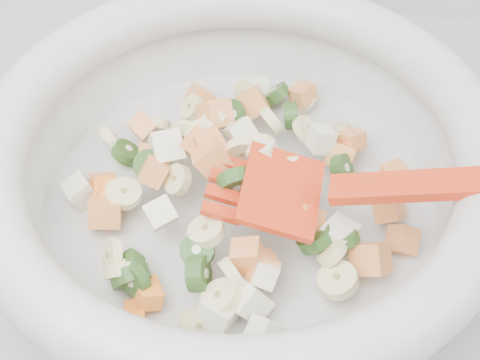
# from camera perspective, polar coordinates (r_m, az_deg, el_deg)

# --- Properties ---
(mixing_bowl) EXTENTS (0.47, 0.38, 0.13)m
(mixing_bowl) POSITION_cam_1_polar(r_m,az_deg,el_deg) (0.53, 0.03, 0.74)
(mixing_bowl) COLOR #B7B7B5
(mixing_bowl) RESTS_ON counter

